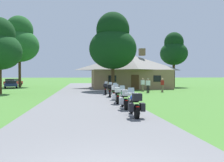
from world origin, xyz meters
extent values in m
plane|color=#42752D|center=(0.00, 20.00, 0.00)|extent=(500.00, 500.00, 0.00)
cube|color=slate|center=(0.00, 18.00, 0.03)|extent=(6.40, 80.00, 0.06)
cylinder|color=black|center=(2.15, 7.81, 0.38)|extent=(0.14, 0.64, 0.64)
cylinder|color=black|center=(2.09, 6.37, 0.38)|extent=(0.18, 0.65, 0.64)
cube|color=silver|center=(2.12, 7.07, 0.44)|extent=(0.28, 0.57, 0.30)
ellipsoid|color=#1E3899|center=(2.13, 7.33, 0.89)|extent=(0.32, 0.53, 0.26)
cube|color=black|center=(2.11, 6.87, 0.80)|extent=(0.30, 0.53, 0.10)
cylinder|color=silver|center=(2.15, 7.77, 1.08)|extent=(0.66, 0.06, 0.03)
cylinder|color=silver|center=(2.15, 7.81, 0.74)|extent=(0.07, 0.24, 0.73)
cube|color=#B2BCC6|center=(2.15, 7.87, 1.22)|extent=(0.32, 0.12, 0.27)
sphere|color=silver|center=(2.15, 7.77, 0.94)|extent=(0.11, 0.11, 0.11)
cube|color=black|center=(2.09, 6.32, 1.02)|extent=(0.41, 0.38, 0.32)
cube|color=red|center=(2.08, 6.15, 0.60)|extent=(0.14, 0.04, 0.06)
cylinder|color=silver|center=(2.24, 6.69, 0.28)|extent=(0.09, 0.55, 0.07)
cube|color=black|center=(1.83, 6.43, 0.56)|extent=(0.22, 0.41, 0.36)
cube|color=black|center=(2.35, 6.41, 0.56)|extent=(0.22, 0.41, 0.36)
cylinder|color=black|center=(2.16, 10.48, 0.38)|extent=(0.13, 0.64, 0.64)
cylinder|color=black|center=(2.11, 9.04, 0.38)|extent=(0.17, 0.64, 0.64)
cube|color=silver|center=(2.13, 9.74, 0.44)|extent=(0.28, 0.57, 0.30)
ellipsoid|color=#195B33|center=(2.14, 10.00, 0.89)|extent=(0.32, 0.53, 0.26)
cube|color=black|center=(2.12, 9.54, 0.80)|extent=(0.30, 0.53, 0.10)
cylinder|color=silver|center=(2.15, 10.44, 1.08)|extent=(0.66, 0.05, 0.03)
cylinder|color=silver|center=(2.16, 10.48, 0.74)|extent=(0.07, 0.24, 0.73)
cube|color=#B2BCC6|center=(2.16, 10.54, 1.22)|extent=(0.32, 0.12, 0.27)
sphere|color=silver|center=(2.15, 10.44, 0.94)|extent=(0.11, 0.11, 0.11)
cube|color=#B7B7BC|center=(2.11, 8.99, 1.02)|extent=(0.41, 0.37, 0.32)
cube|color=red|center=(2.10, 8.82, 0.60)|extent=(0.14, 0.03, 0.06)
cylinder|color=silver|center=(2.26, 9.35, 0.28)|extent=(0.09, 0.55, 0.07)
cube|color=#B7B7BC|center=(1.85, 9.10, 0.56)|extent=(0.21, 0.41, 0.36)
cube|color=#B7B7BC|center=(2.37, 9.08, 0.56)|extent=(0.21, 0.41, 0.36)
cylinder|color=black|center=(2.18, 13.18, 0.38)|extent=(0.16, 0.65, 0.64)
cylinder|color=black|center=(2.06, 11.74, 0.38)|extent=(0.21, 0.65, 0.64)
cube|color=silver|center=(2.12, 12.44, 0.44)|extent=(0.30, 0.58, 0.30)
ellipsoid|color=maroon|center=(2.14, 12.70, 0.89)|extent=(0.34, 0.54, 0.26)
cube|color=black|center=(2.10, 12.24, 0.80)|extent=(0.32, 0.54, 0.10)
cylinder|color=silver|center=(2.17, 13.14, 1.08)|extent=(0.66, 0.09, 0.03)
cylinder|color=silver|center=(2.18, 13.18, 0.74)|extent=(0.08, 0.24, 0.73)
cube|color=#B2BCC6|center=(2.18, 13.24, 1.22)|extent=(0.33, 0.14, 0.27)
sphere|color=silver|center=(2.17, 13.14, 0.94)|extent=(0.11, 0.11, 0.11)
cube|color=silver|center=(2.05, 11.69, 1.02)|extent=(0.43, 0.39, 0.32)
cube|color=red|center=(2.04, 11.52, 0.60)|extent=(0.14, 0.04, 0.06)
cylinder|color=silver|center=(2.22, 12.05, 0.28)|extent=(0.11, 0.55, 0.07)
cube|color=silver|center=(1.80, 11.81, 0.56)|extent=(0.23, 0.41, 0.36)
cube|color=silver|center=(2.32, 11.77, 0.56)|extent=(0.23, 0.41, 0.36)
cylinder|color=black|center=(2.46, 15.87, 0.38)|extent=(0.23, 0.65, 0.64)
cylinder|color=black|center=(2.19, 14.46, 0.38)|extent=(0.27, 0.66, 0.64)
cube|color=silver|center=(2.32, 15.15, 0.44)|extent=(0.36, 0.60, 0.30)
ellipsoid|color=#1E3899|center=(2.37, 15.40, 0.89)|extent=(0.39, 0.57, 0.26)
cube|color=black|center=(2.28, 14.95, 0.80)|extent=(0.37, 0.56, 0.10)
cylinder|color=silver|center=(2.45, 15.84, 1.08)|extent=(0.65, 0.15, 0.03)
cylinder|color=silver|center=(2.46, 15.87, 0.74)|extent=(0.10, 0.24, 0.73)
cube|color=#B2BCC6|center=(2.47, 15.93, 1.22)|extent=(0.33, 0.17, 0.27)
sphere|color=silver|center=(2.45, 15.84, 0.94)|extent=(0.11, 0.11, 0.11)
cube|color=silver|center=(2.18, 14.41, 1.02)|extent=(0.46, 0.43, 0.32)
cube|color=red|center=(2.15, 14.24, 0.60)|extent=(0.14, 0.06, 0.06)
cylinder|color=silver|center=(2.39, 14.75, 0.28)|extent=(0.17, 0.55, 0.07)
cylinder|color=black|center=(2.38, 18.40, 0.38)|extent=(0.21, 0.65, 0.64)
cylinder|color=black|center=(2.15, 16.98, 0.38)|extent=(0.25, 0.66, 0.64)
cube|color=silver|center=(2.26, 17.67, 0.44)|extent=(0.34, 0.59, 0.30)
ellipsoid|color=orange|center=(2.30, 17.92, 0.89)|extent=(0.38, 0.56, 0.26)
cube|color=black|center=(2.23, 17.47, 0.80)|extent=(0.36, 0.56, 0.10)
cylinder|color=silver|center=(2.37, 18.36, 1.08)|extent=(0.66, 0.13, 0.03)
cylinder|color=silver|center=(2.38, 18.40, 0.74)|extent=(0.10, 0.24, 0.73)
cube|color=#B2BCC6|center=(2.39, 18.46, 1.22)|extent=(0.33, 0.16, 0.27)
sphere|color=silver|center=(2.37, 18.36, 0.94)|extent=(0.11, 0.11, 0.11)
cube|color=black|center=(2.15, 16.93, 1.02)|extent=(0.45, 0.42, 0.32)
cube|color=red|center=(2.12, 16.76, 0.60)|extent=(0.14, 0.05, 0.06)
cylinder|color=silver|center=(2.34, 17.27, 0.28)|extent=(0.16, 0.55, 0.07)
cylinder|color=black|center=(2.23, 21.09, 0.38)|extent=(0.20, 0.65, 0.64)
cylinder|color=black|center=(2.03, 19.66, 0.38)|extent=(0.24, 0.66, 0.64)
cube|color=silver|center=(2.13, 20.36, 0.44)|extent=(0.33, 0.59, 0.30)
ellipsoid|color=maroon|center=(2.17, 20.61, 0.89)|extent=(0.37, 0.56, 0.26)
cube|color=black|center=(2.10, 20.16, 0.80)|extent=(0.35, 0.55, 0.10)
cylinder|color=silver|center=(2.23, 21.05, 1.08)|extent=(0.66, 0.12, 0.03)
cylinder|color=silver|center=(2.23, 21.09, 0.74)|extent=(0.09, 0.24, 0.73)
cube|color=#B2BCC6|center=(2.24, 21.15, 1.22)|extent=(0.33, 0.15, 0.27)
sphere|color=silver|center=(2.23, 21.05, 0.94)|extent=(0.11, 0.11, 0.11)
cube|color=black|center=(2.03, 19.61, 1.02)|extent=(0.45, 0.41, 0.32)
cube|color=red|center=(2.00, 19.45, 0.60)|extent=(0.14, 0.05, 0.06)
cylinder|color=silver|center=(2.22, 19.96, 0.28)|extent=(0.15, 0.55, 0.07)
cube|color=#896B4C|center=(7.07, 32.63, 1.42)|extent=(11.47, 8.24, 2.85)
pyramid|color=gray|center=(7.07, 32.63, 4.11)|extent=(12.16, 8.74, 2.52)
cube|color=brown|center=(9.14, 32.63, 5.72)|extent=(0.90, 0.90, 1.10)
cube|color=#472D19|center=(7.07, 28.48, 1.05)|extent=(1.10, 0.08, 2.10)
cube|color=black|center=(3.86, 28.48, 1.57)|extent=(1.10, 0.06, 0.90)
cube|color=black|center=(10.29, 28.48, 1.57)|extent=(1.10, 0.06, 0.90)
cylinder|color=black|center=(7.35, 22.61, 0.43)|extent=(0.14, 0.14, 0.86)
cylinder|color=black|center=(7.17, 22.60, 0.43)|extent=(0.14, 0.14, 0.86)
cube|color=silver|center=(7.26, 22.61, 1.14)|extent=(0.37, 0.23, 0.56)
cylinder|color=silver|center=(7.49, 22.61, 1.12)|extent=(0.09, 0.09, 0.58)
cylinder|color=silver|center=(7.03, 22.60, 1.12)|extent=(0.09, 0.09, 0.58)
sphere|color=tan|center=(7.26, 22.61, 1.56)|extent=(0.21, 0.21, 0.21)
cylinder|color=#B2AD99|center=(7.26, 22.61, 1.66)|extent=(0.22, 0.22, 0.05)
cylinder|color=#75664C|center=(7.22, 25.15, 0.43)|extent=(0.14, 0.14, 0.86)
cylinder|color=#75664C|center=(7.39, 25.18, 0.43)|extent=(0.14, 0.14, 0.86)
cube|color=silver|center=(7.31, 25.16, 1.14)|extent=(0.39, 0.28, 0.56)
cylinder|color=silver|center=(7.08, 25.13, 1.12)|extent=(0.09, 0.09, 0.58)
cylinder|color=silver|center=(7.53, 25.20, 1.12)|extent=(0.09, 0.09, 0.58)
sphere|color=tan|center=(7.31, 25.16, 1.56)|extent=(0.21, 0.21, 0.21)
cylinder|color=#75664C|center=(9.32, 23.42, 0.43)|extent=(0.14, 0.14, 0.86)
cylinder|color=#75664C|center=(9.25, 23.59, 0.43)|extent=(0.14, 0.14, 0.86)
cube|color=#A8231E|center=(9.29, 23.50, 1.14)|extent=(0.33, 0.41, 0.56)
cylinder|color=#A8231E|center=(9.37, 23.29, 1.12)|extent=(0.09, 0.09, 0.58)
cylinder|color=#A8231E|center=(9.20, 23.72, 1.12)|extent=(0.09, 0.09, 0.58)
sphere|color=tan|center=(9.29, 23.50, 1.56)|extent=(0.21, 0.21, 0.21)
cylinder|color=#422D19|center=(-9.06, 22.80, 1.65)|extent=(0.44, 0.44, 3.30)
cylinder|color=#422D19|center=(3.63, 26.13, 1.87)|extent=(0.44, 0.44, 3.73)
ellipsoid|color=#0F3314|center=(3.63, 26.13, 5.39)|extent=(6.04, 6.04, 5.14)
ellipsoid|color=black|center=(3.63, 26.13, 7.81)|extent=(4.23, 4.23, 4.53)
cylinder|color=#422D19|center=(15.60, 35.62, 2.28)|extent=(0.44, 0.44, 4.56)
ellipsoid|color=#0F3314|center=(15.60, 35.62, 5.86)|extent=(4.75, 4.75, 4.04)
ellipsoid|color=black|center=(15.60, 35.62, 7.76)|extent=(3.33, 3.33, 3.56)
cylinder|color=#422D19|center=(-10.93, 38.53, 2.68)|extent=(0.44, 0.44, 5.35)
ellipsoid|color=#1E5623|center=(-10.93, 38.53, 7.16)|extent=(6.58, 6.58, 5.59)
ellipsoid|color=#1B4E20|center=(-10.93, 38.53, 9.79)|extent=(4.61, 4.61, 4.94)
cube|color=maroon|center=(-13.42, 43.87, 0.62)|extent=(2.44, 4.81, 0.60)
cube|color=black|center=(-13.45, 43.67, 1.16)|extent=(2.04, 3.41, 0.48)
cylinder|color=black|center=(-14.07, 45.39, 0.32)|extent=(0.30, 0.66, 0.64)
cylinder|color=black|center=(-12.39, 45.17, 0.32)|extent=(0.30, 0.66, 0.64)
cylinder|color=black|center=(-14.45, 42.57, 0.32)|extent=(0.30, 0.66, 0.64)
cylinder|color=black|center=(-12.77, 42.34, 0.32)|extent=(0.30, 0.66, 0.64)
cube|color=navy|center=(-11.58, 35.62, 0.55)|extent=(2.94, 4.55, 0.46)
cube|color=black|center=(-11.61, 35.72, 0.99)|extent=(2.08, 2.27, 0.42)
cylinder|color=black|center=(-12.76, 36.63, 0.32)|extent=(0.39, 0.68, 0.64)
cylinder|color=black|center=(-11.14, 37.11, 0.32)|extent=(0.39, 0.68, 0.64)
cylinder|color=black|center=(-12.03, 34.13, 0.32)|extent=(0.39, 0.68, 0.64)
cylinder|color=black|center=(-10.41, 34.61, 0.32)|extent=(0.39, 0.68, 0.64)
camera|label=1|loc=(-0.32, -3.77, 1.95)|focal=37.81mm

